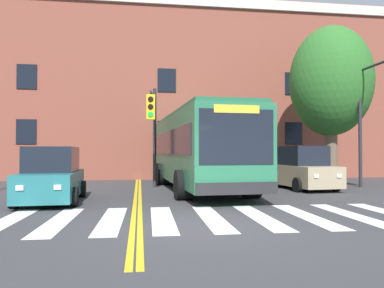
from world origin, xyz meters
TOP-DOWN VIEW (x-y plane):
  - ground_plane at (0.00, 0.00)m, footprint 120.00×120.00m
  - crosswalk at (0.96, 1.04)m, footprint 16.69×4.13m
  - lane_line_yellow_inner at (-1.61, 15.04)m, footprint 0.12×36.00m
  - lane_line_yellow_outer at (-1.45, 15.04)m, footprint 0.12×36.00m
  - city_bus at (1.05, 8.11)m, footprint 3.51×11.27m
  - car_teal_near_lane at (-4.32, 4.63)m, footprint 2.06×4.06m
  - car_tan_far_lane at (5.72, 7.69)m, footprint 2.25×4.15m
  - car_red_behind_bus at (-0.14, 17.11)m, footprint 2.14×4.86m
  - traffic_light_near_corner at (8.80, 6.78)m, footprint 0.34×3.42m
  - traffic_light_overhead at (-0.88, 8.14)m, footprint 0.52×2.88m
  - street_tree_curbside_large at (8.36, 9.95)m, footprint 4.80×5.02m
  - building_facade at (0.13, 18.87)m, footprint 39.73×9.88m

SIDE VIEW (x-z plane):
  - ground_plane at x=0.00m, z-range 0.00..0.00m
  - lane_line_yellow_inner at x=-1.61m, z-range 0.00..0.01m
  - lane_line_yellow_outer at x=-1.45m, z-range 0.00..0.01m
  - crosswalk at x=0.96m, z-range 0.00..0.01m
  - car_red_behind_bus at x=-0.14m, z-range -0.07..1.67m
  - car_teal_near_lane at x=-4.32m, z-range -0.08..1.75m
  - car_tan_far_lane at x=5.72m, z-range -0.08..1.83m
  - city_bus at x=1.05m, z-range 0.13..3.45m
  - traffic_light_overhead at x=-0.88m, z-range 0.67..5.30m
  - traffic_light_near_corner at x=8.80m, z-range 0.98..6.96m
  - street_tree_curbside_large at x=8.36m, z-range 1.20..9.38m
  - building_facade at x=0.13m, z-range 0.00..11.18m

